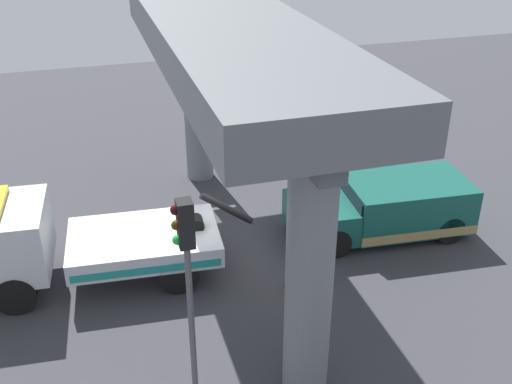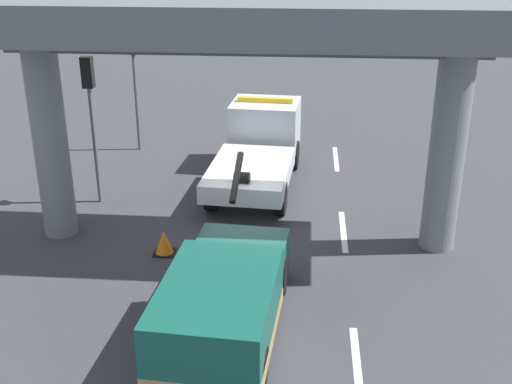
% 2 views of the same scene
% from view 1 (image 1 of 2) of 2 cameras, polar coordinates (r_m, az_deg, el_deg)
% --- Properties ---
extents(ground_plane, '(60.00, 40.00, 0.10)m').
position_cam_1_polar(ground_plane, '(17.11, -3.80, -6.28)').
color(ground_plane, '#38383D').
extents(lane_stripe_west, '(2.60, 0.16, 0.01)m').
position_cam_1_polar(lane_stripe_west, '(21.11, 10.52, 0.51)').
color(lane_stripe_west, silver).
rests_on(lane_stripe_west, ground).
extents(lane_stripe_mid, '(2.60, 0.16, 0.01)m').
position_cam_1_polar(lane_stripe_mid, '(19.36, -5.63, -1.80)').
color(lane_stripe_mid, silver).
rests_on(lane_stripe_mid, ground).
extents(tow_truck_white, '(7.32, 2.82, 2.46)m').
position_cam_1_polar(tow_truck_white, '(16.25, -17.19, -4.38)').
color(tow_truck_white, silver).
rests_on(tow_truck_white, ground).
extents(towed_van_green, '(5.34, 2.55, 1.58)m').
position_cam_1_polar(towed_van_green, '(18.27, 12.03, -1.44)').
color(towed_van_green, '#145147').
rests_on(towed_van_green, ground).
extents(overpass_structure, '(3.60, 12.33, 6.37)m').
position_cam_1_polar(overpass_structure, '(14.94, -1.85, 11.52)').
color(overpass_structure, slate).
rests_on(overpass_structure, ground).
extents(traffic_light_near, '(0.39, 0.32, 4.50)m').
position_cam_1_polar(traffic_light_near, '(11.16, -6.43, -6.40)').
color(traffic_light_near, '#515456').
rests_on(traffic_light_near, ground).
extents(traffic_cone_orange, '(0.55, 0.55, 0.65)m').
position_cam_1_polar(traffic_cone_orange, '(15.70, 3.91, -8.19)').
color(traffic_cone_orange, orange).
rests_on(traffic_cone_orange, ground).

